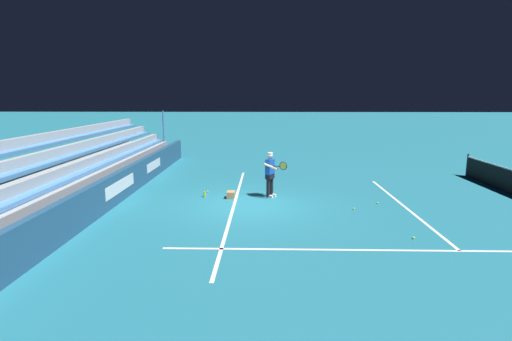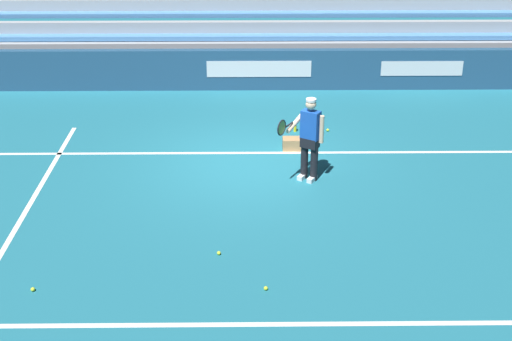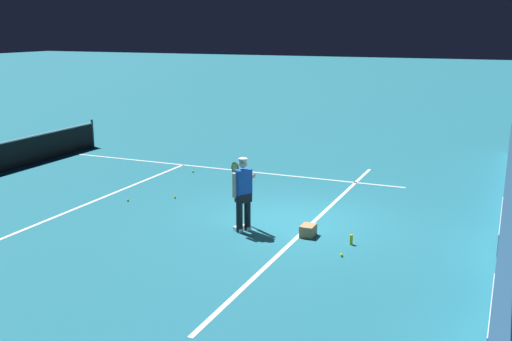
{
  "view_description": "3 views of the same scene",
  "coord_description": "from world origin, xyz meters",
  "px_view_note": "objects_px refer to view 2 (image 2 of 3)",
  "views": [
    {
      "loc": [
        13.68,
        0.62,
        3.84
      ],
      "look_at": [
        -0.74,
        0.26,
        1.12
      ],
      "focal_mm": 28.0,
      "sensor_mm": 36.0,
      "label": 1
    },
    {
      "loc": [
        -0.04,
        13.72,
        6.37
      ],
      "look_at": [
        -0.16,
        2.0,
        0.77
      ],
      "focal_mm": 50.0,
      "sensor_mm": 36.0,
      "label": 2
    },
    {
      "loc": [
        -13.14,
        -4.68,
        4.58
      ],
      "look_at": [
        0.64,
        1.28,
        0.97
      ],
      "focal_mm": 42.0,
      "sensor_mm": 36.0,
      "label": 3
    }
  ],
  "objects_px": {
    "tennis_ball_near_player": "(219,253)",
    "tennis_ball_far_right": "(266,288)",
    "tennis_player": "(309,138)",
    "ball_box_cardboard": "(292,144)",
    "tennis_ball_toward_net": "(328,130)",
    "tennis_ball_by_box": "(33,289)",
    "water_bottle": "(295,127)"
  },
  "relations": [
    {
      "from": "tennis_player",
      "to": "tennis_ball_toward_net",
      "type": "distance_m",
      "value": 2.75
    },
    {
      "from": "tennis_ball_toward_net",
      "to": "ball_box_cardboard",
      "type": "bearing_deg",
      "value": 48.64
    },
    {
      "from": "ball_box_cardboard",
      "to": "tennis_ball_by_box",
      "type": "distance_m",
      "value": 6.83
    },
    {
      "from": "ball_box_cardboard",
      "to": "water_bottle",
      "type": "bearing_deg",
      "value": -97.59
    },
    {
      "from": "tennis_player",
      "to": "tennis_ball_toward_net",
      "type": "bearing_deg",
      "value": -104.69
    },
    {
      "from": "tennis_ball_by_box",
      "to": "tennis_ball_far_right",
      "type": "relative_size",
      "value": 1.0
    },
    {
      "from": "tennis_ball_by_box",
      "to": "tennis_ball_far_right",
      "type": "bearing_deg",
      "value": 179.85
    },
    {
      "from": "tennis_ball_far_right",
      "to": "tennis_player",
      "type": "bearing_deg",
      "value": -103.7
    },
    {
      "from": "tennis_ball_far_right",
      "to": "tennis_ball_toward_net",
      "type": "xyz_separation_m",
      "value": [
        -1.6,
        -6.38,
        0.0
      ]
    },
    {
      "from": "tennis_ball_near_player",
      "to": "tennis_ball_far_right",
      "type": "distance_m",
      "value": 1.27
    },
    {
      "from": "tennis_player",
      "to": "water_bottle",
      "type": "xyz_separation_m",
      "value": [
        0.11,
        -2.52,
        -0.78
      ]
    },
    {
      "from": "ball_box_cardboard",
      "to": "tennis_ball_near_player",
      "type": "bearing_deg",
      "value": 71.47
    },
    {
      "from": "tennis_ball_near_player",
      "to": "tennis_ball_far_right",
      "type": "xyz_separation_m",
      "value": [
        -0.76,
        1.02,
        0.0
      ]
    },
    {
      "from": "tennis_player",
      "to": "tennis_ball_by_box",
      "type": "xyz_separation_m",
      "value": [
        4.51,
        3.84,
        -0.86
      ]
    },
    {
      "from": "tennis_ball_far_right",
      "to": "water_bottle",
      "type": "distance_m",
      "value": 6.43
    },
    {
      "from": "tennis_ball_by_box",
      "to": "water_bottle",
      "type": "xyz_separation_m",
      "value": [
        -4.4,
        -6.37,
        0.08
      ]
    },
    {
      "from": "tennis_ball_toward_net",
      "to": "water_bottle",
      "type": "bearing_deg",
      "value": 0.07
    },
    {
      "from": "ball_box_cardboard",
      "to": "tennis_ball_by_box",
      "type": "relative_size",
      "value": 6.06
    },
    {
      "from": "tennis_ball_by_box",
      "to": "tennis_ball_near_player",
      "type": "bearing_deg",
      "value": -160.29
    },
    {
      "from": "ball_box_cardboard",
      "to": "tennis_ball_far_right",
      "type": "bearing_deg",
      "value": 82.59
    },
    {
      "from": "tennis_ball_by_box",
      "to": "tennis_ball_near_player",
      "type": "relative_size",
      "value": 1.0
    },
    {
      "from": "tennis_ball_by_box",
      "to": "tennis_ball_far_right",
      "type": "xyz_separation_m",
      "value": [
        -3.57,
        0.01,
        0.0
      ]
    },
    {
      "from": "tennis_ball_near_player",
      "to": "tennis_ball_far_right",
      "type": "bearing_deg",
      "value": 126.68
    },
    {
      "from": "tennis_ball_far_right",
      "to": "tennis_ball_toward_net",
      "type": "distance_m",
      "value": 6.58
    },
    {
      "from": "ball_box_cardboard",
      "to": "tennis_ball_toward_net",
      "type": "bearing_deg",
      "value": -131.36
    },
    {
      "from": "tennis_ball_by_box",
      "to": "tennis_ball_near_player",
      "type": "distance_m",
      "value": 2.99
    },
    {
      "from": "tennis_ball_toward_net",
      "to": "tennis_ball_by_box",
      "type": "bearing_deg",
      "value": 50.93
    },
    {
      "from": "ball_box_cardboard",
      "to": "tennis_ball_by_box",
      "type": "height_order",
      "value": "ball_box_cardboard"
    },
    {
      "from": "ball_box_cardboard",
      "to": "water_bottle",
      "type": "height_order",
      "value": "ball_box_cardboard"
    },
    {
      "from": "tennis_player",
      "to": "ball_box_cardboard",
      "type": "bearing_deg",
      "value": -80.75
    },
    {
      "from": "tennis_player",
      "to": "ball_box_cardboard",
      "type": "height_order",
      "value": "tennis_player"
    },
    {
      "from": "tennis_ball_by_box",
      "to": "water_bottle",
      "type": "distance_m",
      "value": 7.74
    }
  ]
}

